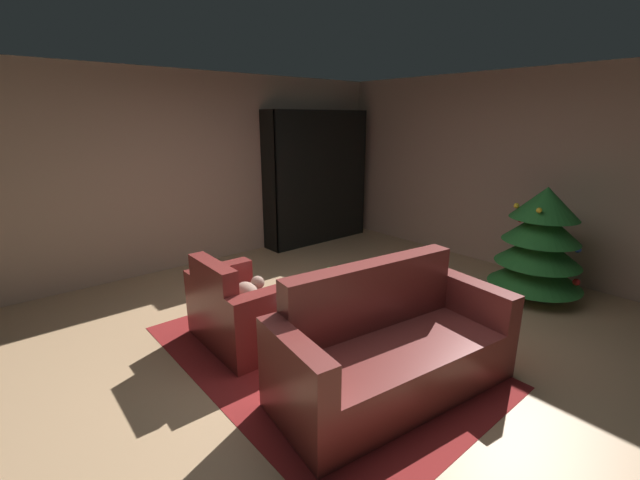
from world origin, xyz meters
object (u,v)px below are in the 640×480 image
bookshelf_unit (323,178)px  bottle_on_table (329,284)px  coffee_table (319,307)px  book_stack_on_table (324,298)px  armchair_red (239,312)px  couch_red (390,350)px  decorated_tree (540,243)px

bookshelf_unit → bottle_on_table: bearing=-39.9°
coffee_table → book_stack_on_table: 0.09m
armchair_red → coffee_table: (0.55, 0.51, 0.09)m
bookshelf_unit → book_stack_on_table: size_ratio=9.58×
armchair_red → couch_red: (1.36, 0.54, 0.02)m
bookshelf_unit → coffee_table: bearing=-41.3°
book_stack_on_table → bottle_on_table: bearing=120.2°
couch_red → decorated_tree: decorated_tree is taller
bottle_on_table → couch_red: bearing=-9.7°
coffee_table → couch_red: bearing=1.8°
couch_red → decorated_tree: bearing=90.7°
armchair_red → bookshelf_unit: bearing=126.7°
bottle_on_table → decorated_tree: bearing=70.8°
bookshelf_unit → coffee_table: 3.64m
book_stack_on_table → bottle_on_table: size_ratio=0.81×
armchair_red → coffee_table: bearing=43.1°
couch_red → book_stack_on_table: bearing=177.8°
couch_red → bottle_on_table: size_ratio=7.19×
bookshelf_unit → bottle_on_table: (2.61, -2.19, -0.51)m
armchair_red → book_stack_on_table: armchair_red is taller
bookshelf_unit → coffee_table: size_ratio=3.06×
armchair_red → bottle_on_table: size_ratio=3.67×
couch_red → decorated_tree: size_ratio=1.52×
couch_red → armchair_red: bearing=-158.4°
bookshelf_unit → decorated_tree: bookshelf_unit is taller
bookshelf_unit → decorated_tree: size_ratio=1.65×
decorated_tree → bottle_on_table: bearing=-109.2°
couch_red → coffee_table: couch_red is taller
bottle_on_table → bookshelf_unit: bearing=140.1°
bottle_on_table → decorated_tree: decorated_tree is taller
book_stack_on_table → bottle_on_table: bottle_on_table is taller
bookshelf_unit → couch_red: 4.27m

